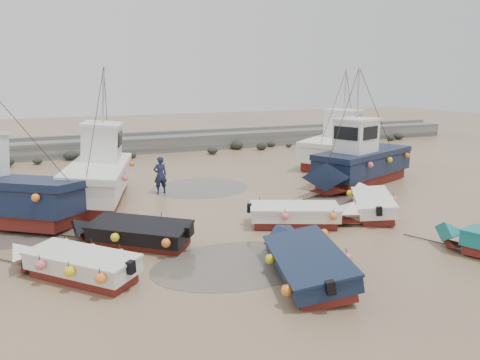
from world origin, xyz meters
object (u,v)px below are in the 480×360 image
(dinghy_0, at_px, (73,260))
(dinghy_4, at_px, (131,229))
(person, at_px, (161,193))
(cabin_boat_3, at_px, (340,144))
(dinghy_5, at_px, (304,212))
(dinghy_1, at_px, (307,257))
(dinghy_3, at_px, (373,200))
(cabin_boat_2, at_px, (357,161))
(cabin_boat_1, at_px, (98,172))

(dinghy_0, xyz_separation_m, dinghy_4, (2.09, 2.16, -0.00))
(dinghy_4, relative_size, person, 2.59)
(dinghy_0, bearing_deg, cabin_boat_3, -7.21)
(dinghy_5, bearing_deg, dinghy_1, -5.68)
(dinghy_0, xyz_separation_m, dinghy_3, (12.44, 1.98, -0.01))
(cabin_boat_2, bearing_deg, dinghy_5, 106.37)
(dinghy_0, relative_size, person, 2.46)
(person, bearing_deg, cabin_boat_2, 163.65)
(dinghy_3, relative_size, dinghy_4, 1.13)
(dinghy_3, distance_m, cabin_boat_3, 11.87)
(dinghy_1, height_order, person, dinghy_1)
(dinghy_3, xyz_separation_m, person, (-7.57, 7.08, -0.55))
(dinghy_5, xyz_separation_m, cabin_boat_1, (-6.84, 7.58, 0.79))
(dinghy_1, relative_size, cabin_boat_1, 0.64)
(dinghy_0, distance_m, dinghy_3, 12.59)
(cabin_boat_3, relative_size, person, 4.81)
(dinghy_0, height_order, cabin_boat_1, cabin_boat_1)
(dinghy_0, height_order, dinghy_4, same)
(dinghy_4, bearing_deg, dinghy_5, -54.59)
(dinghy_4, xyz_separation_m, person, (2.78, 6.90, -0.55))
(cabin_boat_2, bearing_deg, cabin_boat_3, -49.29)
(dinghy_0, bearing_deg, dinghy_3, -32.59)
(dinghy_0, bearing_deg, cabin_boat_1, 36.70)
(dinghy_5, xyz_separation_m, cabin_boat_3, (9.34, 10.81, 0.78))
(dinghy_4, height_order, cabin_boat_2, cabin_boat_2)
(dinghy_1, distance_m, dinghy_5, 4.67)
(cabin_boat_1, relative_size, person, 5.27)
(cabin_boat_3, bearing_deg, cabin_boat_1, -115.13)
(dinghy_3, bearing_deg, cabin_boat_1, 177.84)
(dinghy_3, height_order, cabin_boat_2, cabin_boat_2)
(cabin_boat_1, bearing_deg, person, 13.92)
(cabin_boat_2, relative_size, person, 5.02)
(dinghy_3, xyz_separation_m, cabin_boat_1, (-10.55, 7.18, 0.80))
(dinghy_5, height_order, cabin_boat_3, cabin_boat_3)
(dinghy_3, bearing_deg, cabin_boat_3, 93.64)
(dinghy_1, distance_m, cabin_boat_3, 18.91)
(dinghy_4, bearing_deg, dinghy_3, -50.61)
(dinghy_3, height_order, cabin_boat_1, cabin_boat_1)
(dinghy_4, xyz_separation_m, dinghy_5, (6.64, -0.58, 0.00))
(cabin_boat_1, bearing_deg, cabin_boat_2, 5.03)
(dinghy_5, bearing_deg, cabin_boat_1, -113.76)
(cabin_boat_1, bearing_deg, cabin_boat_3, 27.07)
(dinghy_1, xyz_separation_m, dinghy_3, (6.03, 4.45, 0.01))
(dinghy_3, bearing_deg, cabin_boat_2, 92.19)
(dinghy_5, height_order, person, dinghy_5)
(cabin_boat_2, bearing_deg, dinghy_1, 114.26)
(dinghy_1, distance_m, cabin_boat_1, 12.50)
(cabin_boat_1, distance_m, person, 3.26)
(dinghy_5, distance_m, cabin_boat_3, 14.31)
(dinghy_1, height_order, dinghy_3, same)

